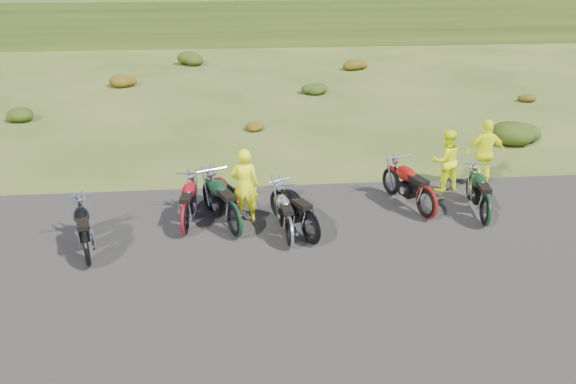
{
  "coord_description": "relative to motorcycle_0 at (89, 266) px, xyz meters",
  "views": [
    {
      "loc": [
        -0.93,
        -9.96,
        5.88
      ],
      "look_at": [
        0.12,
        1.2,
        1.04
      ],
      "focal_mm": 35.0,
      "sensor_mm": 36.0,
      "label": 1
    }
  ],
  "objects": [
    {
      "name": "person_right_a",
      "position": [
        8.46,
        3.1,
        0.83
      ],
      "size": [
        0.92,
        0.78,
        1.66
      ],
      "primitive_type": "imported",
      "rotation": [
        0.0,
        0.0,
        3.35
      ],
      "color": "#D7E40C",
      "rests_on": "ground"
    },
    {
      "name": "person_middle",
      "position": [
        3.21,
        1.74,
        0.89
      ],
      "size": [
        0.67,
        0.45,
        1.78
      ],
      "primitive_type": "imported",
      "rotation": [
        0.0,
        0.0,
        3.1
      ],
      "color": "#D7E40C",
      "rests_on": "ground"
    },
    {
      "name": "motorcycle_3",
      "position": [
        4.13,
        0.4,
        0.0
      ],
      "size": [
        0.81,
        1.99,
        1.02
      ],
      "primitive_type": null,
      "rotation": [
        0.0,
        0.0,
        1.65
      ],
      "color": "#B8B7BC",
      "rests_on": "ground"
    },
    {
      "name": "gravel_pad",
      "position": [
        4.03,
        -2.2,
        0.0
      ],
      "size": [
        20.0,
        12.0,
        0.04
      ],
      "primitive_type": "cube",
      "color": "black",
      "rests_on": "ground"
    },
    {
      "name": "shrub_6",
      "position": [
        9.43,
        19.6,
        0.38
      ],
      "size": [
        1.3,
        1.3,
        0.77
      ],
      "primitive_type": "ellipsoid",
      "color": "#5A320B",
      "rests_on": "ground"
    },
    {
      "name": "shrub_2",
      "position": [
        -2.17,
        16.4,
        0.38
      ],
      "size": [
        1.3,
        1.3,
        0.77
      ],
      "primitive_type": "ellipsoid",
      "color": "#5A320B",
      "rests_on": "ground"
    },
    {
      "name": "shrub_8",
      "position": [
        15.23,
        12.2,
        0.23
      ],
      "size": [
        0.77,
        0.77,
        0.45
      ],
      "primitive_type": "ellipsoid",
      "color": "#5A320B",
      "rests_on": "ground"
    },
    {
      "name": "shrub_3",
      "position": [
        0.73,
        21.7,
        0.46
      ],
      "size": [
        1.56,
        1.56,
        0.92
      ],
      "primitive_type": "ellipsoid",
      "color": "#1F350D",
      "rests_on": "ground"
    },
    {
      "name": "motorcycle_6",
      "position": [
        7.46,
        1.48,
        0.0
      ],
      "size": [
        1.42,
        2.38,
        1.18
      ],
      "primitive_type": null,
      "rotation": [
        0.0,
        0.0,
        1.89
      ],
      "color": "maroon",
      "rests_on": "ground"
    },
    {
      "name": "motorcycle_2",
      "position": [
        2.95,
        0.98,
        0.0
      ],
      "size": [
        1.59,
        2.4,
        1.2
      ],
      "primitive_type": null,
      "rotation": [
        0.0,
        0.0,
        1.97
      ],
      "color": "black",
      "rests_on": "ground"
    },
    {
      "name": "shrub_4",
      "position": [
        3.63,
        9.0,
        0.23
      ],
      "size": [
        0.77,
        0.77,
        0.45
      ],
      "primitive_type": "ellipsoid",
      "color": "#5A320B",
      "rests_on": "ground"
    },
    {
      "name": "shrub_7",
      "position": [
        12.33,
        6.9,
        0.46
      ],
      "size": [
        1.56,
        1.56,
        0.92
      ],
      "primitive_type": "ellipsoid",
      "color": "#1F350D",
      "rests_on": "ground"
    },
    {
      "name": "motorcycle_5",
      "position": [
        4.58,
        0.49,
        0.0
      ],
      "size": [
        1.54,
        2.24,
        1.12
      ],
      "primitive_type": null,
      "rotation": [
        0.0,
        0.0,
        2.0
      ],
      "color": "black",
      "rests_on": "ground"
    },
    {
      "name": "shrub_5",
      "position": [
        6.53,
        14.3,
        0.31
      ],
      "size": [
        1.03,
        1.03,
        0.61
      ],
      "primitive_type": "ellipsoid",
      "color": "#1F350D",
      "rests_on": "ground"
    },
    {
      "name": "ground",
      "position": [
        4.03,
        -0.2,
        0.0
      ],
      "size": [
        300.0,
        300.0,
        0.0
      ],
      "primitive_type": "plane",
      "color": "#314216",
      "rests_on": "ground"
    },
    {
      "name": "motorcycle_0",
      "position": [
        0.0,
        0.0,
        0.0
      ],
      "size": [
        1.25,
        2.18,
        1.09
      ],
      "primitive_type": null,
      "rotation": [
        0.0,
        0.0,
        1.86
      ],
      "color": "black",
      "rests_on": "ground"
    },
    {
      "name": "motorcycle_4",
      "position": [
        2.95,
        1.75,
        0.0
      ],
      "size": [
        1.36,
        1.97,
        0.98
      ],
      "primitive_type": null,
      "rotation": [
        0.0,
        0.0,
        2.0
      ],
      "color": "#49140C",
      "rests_on": "ground"
    },
    {
      "name": "motorcycle_1",
      "position": [
        1.86,
        1.17,
        0.0
      ],
      "size": [
        0.83,
        2.07,
        1.06
      ],
      "primitive_type": null,
      "rotation": [
        0.0,
        0.0,
        1.49
      ],
      "color": "maroon",
      "rests_on": "ground"
    },
    {
      "name": "person_right_b",
      "position": [
        9.62,
        3.33,
        0.91
      ],
      "size": [
        1.09,
        0.49,
        1.83
      ],
      "primitive_type": "imported",
      "rotation": [
        0.0,
        0.0,
        3.1
      ],
      "color": "#D7E40C",
      "rests_on": "ground"
    },
    {
      "name": "motorcycle_7",
      "position": [
        8.7,
        1.0,
        0.0
      ],
      "size": [
        1.04,
        2.21,
        1.11
      ],
      "primitive_type": null,
      "rotation": [
        0.0,
        0.0,
        1.41
      ],
      "color": "black",
      "rests_on": "ground"
    },
    {
      "name": "hill_slope",
      "position": [
        4.03,
        49.8,
        0.0
      ],
      "size": [
        300.0,
        45.97,
        9.37
      ],
      "primitive_type": null,
      "rotation": [
        0.14,
        0.0,
        0.0
      ],
      "color": "#2B3D14",
      "rests_on": "ground"
    },
    {
      "name": "shrub_1",
      "position": [
        -5.07,
        11.1,
        0.31
      ],
      "size": [
        1.03,
        1.03,
        0.61
      ],
      "primitive_type": "ellipsoid",
      "color": "#1F350D",
      "rests_on": "ground"
    }
  ]
}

